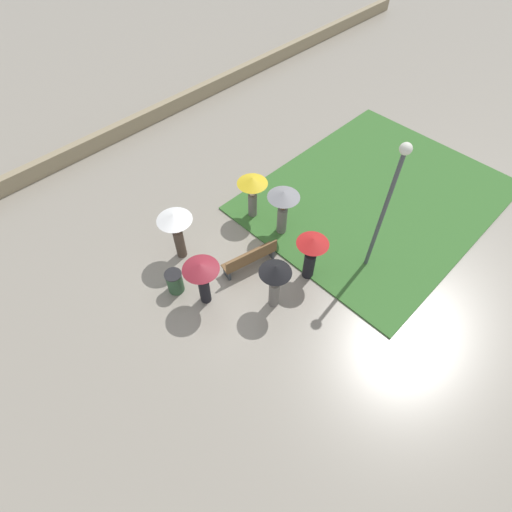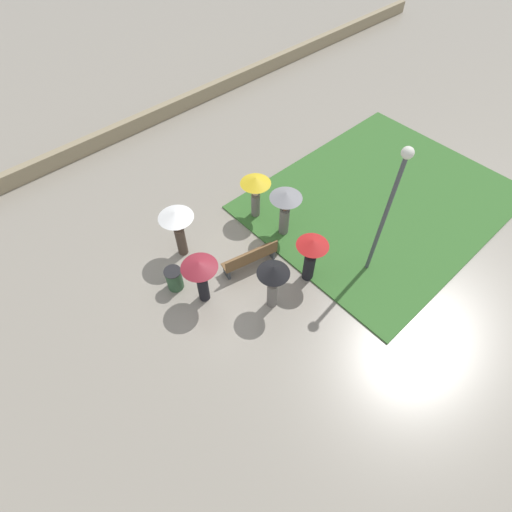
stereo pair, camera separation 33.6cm
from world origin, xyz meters
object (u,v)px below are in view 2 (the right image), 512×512
(crowd_person_white, at_px, (177,223))
(crowd_person_black, at_px, (273,278))
(park_bench, at_px, (250,258))
(crowd_person_yellow, at_px, (256,188))
(trash_bin, at_px, (174,279))
(crowd_person_maroon, at_px, (200,272))
(lamp_post, at_px, (390,201))
(crowd_person_grey, at_px, (285,204))
(crowd_person_red, at_px, (311,253))

(crowd_person_white, bearing_deg, crowd_person_black, -95.10)
(crowd_person_black, bearing_deg, crowd_person_white, 159.39)
(park_bench, xyz_separation_m, crowd_person_yellow, (-1.71, -1.65, 0.86))
(trash_bin, bearing_deg, crowd_person_maroon, 114.31)
(lamp_post, relative_size, trash_bin, 5.86)
(lamp_post, height_order, crowd_person_grey, lamp_post)
(trash_bin, bearing_deg, crowd_person_white, -135.13)
(crowd_person_white, relative_size, crowd_person_black, 1.03)
(crowd_person_white, xyz_separation_m, crowd_person_black, (-0.81, 3.47, -0.06))
(lamp_post, bearing_deg, crowd_person_yellow, -75.59)
(park_bench, xyz_separation_m, crowd_person_black, (0.45, 1.48, 0.89))
(crowd_person_yellow, xyz_separation_m, crowd_person_maroon, (3.54, 1.58, -0.03))
(crowd_person_grey, relative_size, crowd_person_red, 1.05)
(crowd_person_grey, relative_size, crowd_person_yellow, 1.06)
(crowd_person_maroon, bearing_deg, crowd_person_yellow, 100.48)
(crowd_person_red, distance_m, crowd_person_white, 4.23)
(crowd_person_grey, bearing_deg, crowd_person_maroon, 101.09)
(crowd_person_grey, height_order, crowd_person_black, crowd_person_grey)
(crowd_person_grey, relative_size, crowd_person_black, 1.01)
(lamp_post, relative_size, crowd_person_black, 2.54)
(trash_bin, height_order, crowd_person_maroon, crowd_person_maroon)
(lamp_post, height_order, crowd_person_black, lamp_post)
(lamp_post, bearing_deg, crowd_person_white, -48.33)
(crowd_person_white, distance_m, crowd_person_black, 3.56)
(lamp_post, height_order, crowd_person_red, lamp_post)
(park_bench, bearing_deg, crowd_person_black, 85.40)
(crowd_person_red, bearing_deg, lamp_post, -163.77)
(lamp_post, xyz_separation_m, crowd_person_grey, (0.93, -2.94, -1.65))
(crowd_person_red, bearing_deg, crowd_person_white, -8.02)
(trash_bin, height_order, crowd_person_yellow, crowd_person_yellow)
(crowd_person_maroon, bearing_deg, crowd_person_grey, 81.10)
(crowd_person_yellow, distance_m, crowd_person_black, 3.81)
(lamp_post, distance_m, crowd_person_black, 3.80)
(crowd_person_yellow, xyz_separation_m, crowd_person_white, (2.97, -0.34, 0.10))
(crowd_person_black, bearing_deg, trash_bin, -177.73)
(crowd_person_maroon, bearing_deg, crowd_person_black, 28.10)
(crowd_person_yellow, relative_size, crowd_person_black, 0.95)
(park_bench, xyz_separation_m, crowd_person_grey, (-1.86, -0.37, 0.88))
(crowd_person_grey, bearing_deg, crowd_person_yellow, 13.26)
(crowd_person_red, height_order, crowd_person_white, crowd_person_white)
(crowd_person_red, xyz_separation_m, crowd_person_white, (2.36, -3.50, 0.21))
(crowd_person_grey, distance_m, crowd_person_maroon, 3.71)
(crowd_person_red, distance_m, crowd_person_black, 1.56)
(park_bench, relative_size, crowd_person_black, 1.02)
(crowd_person_yellow, height_order, crowd_person_white, crowd_person_white)
(crowd_person_grey, relative_size, crowd_person_white, 0.98)
(crowd_person_grey, xyz_separation_m, crowd_person_black, (2.32, 1.85, 0.01))
(crowd_person_yellow, xyz_separation_m, crowd_person_black, (2.16, 3.13, 0.03))
(crowd_person_grey, bearing_deg, trash_bin, 87.71)
(trash_bin, relative_size, crowd_person_black, 0.43)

